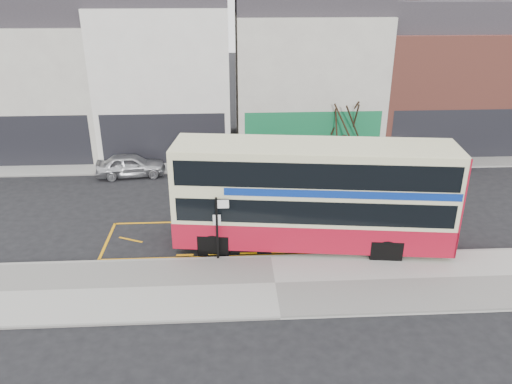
{
  "coord_description": "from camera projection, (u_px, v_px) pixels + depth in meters",
  "views": [
    {
      "loc": [
        -1.59,
        -17.9,
        10.6
      ],
      "look_at": [
        -0.47,
        2.0,
        1.98
      ],
      "focal_mm": 35.0,
      "sensor_mm": 36.0,
      "label": 1
    }
  ],
  "objects": [
    {
      "name": "far_pavement",
      "position": [
        255.0,
        162.0,
        30.74
      ],
      "size": [
        50.0,
        3.0,
        0.15
      ],
      "primitive_type": "cube",
      "color": "#A09F98",
      "rests_on": "ground"
    },
    {
      "name": "bus_stop_post",
      "position": [
        218.0,
        222.0,
        19.52
      ],
      "size": [
        0.66,
        0.11,
        2.66
      ],
      "rotation": [
        0.0,
        0.0,
        0.0
      ],
      "color": "black",
      "rests_on": "pavement"
    },
    {
      "name": "terrace_right",
      "position": [
        439.0,
        75.0,
        33.25
      ],
      "size": [
        9.0,
        8.01,
        10.3
      ],
      "color": "#984B3D",
      "rests_on": "ground"
    },
    {
      "name": "street_tree_right",
      "position": [
        346.0,
        111.0,
        29.46
      ],
      "size": [
        2.26,
        2.26,
        4.88
      ],
      "color": "black",
      "rests_on": "ground"
    },
    {
      "name": "pavement",
      "position": [
        275.0,
        284.0,
        18.55
      ],
      "size": [
        40.0,
        4.0,
        0.15
      ],
      "primitive_type": "cube",
      "color": "#A09F98",
      "rests_on": "ground"
    },
    {
      "name": "terrace_green_shop",
      "position": [
        305.0,
        69.0,
        32.59
      ],
      "size": [
        9.0,
        8.01,
        11.3
      ],
      "color": "beige",
      "rests_on": "ground"
    },
    {
      "name": "terrace_left",
      "position": [
        167.0,
        66.0,
        32.03
      ],
      "size": [
        8.0,
        8.01,
        11.8
      ],
      "color": "silver",
      "rests_on": "ground"
    },
    {
      "name": "road_markings",
      "position": [
        267.0,
        236.0,
        22.16
      ],
      "size": [
        14.0,
        3.4,
        0.01
      ],
      "primitive_type": null,
      "color": "orange",
      "rests_on": "ground"
    },
    {
      "name": "car_grey",
      "position": [
        266.0,
        164.0,
        28.75
      ],
      "size": [
        4.2,
        2.21,
        1.31
      ],
      "primitive_type": "imported",
      "rotation": [
        0.0,
        0.0,
        1.35
      ],
      "color": "#3E4145",
      "rests_on": "ground"
    },
    {
      "name": "ground",
      "position": [
        270.0,
        254.0,
        20.69
      ],
      "size": [
        120.0,
        120.0,
        0.0
      ],
      "primitive_type": "plane",
      "color": "black",
      "rests_on": "ground"
    },
    {
      "name": "car_silver",
      "position": [
        131.0,
        165.0,
        28.59
      ],
      "size": [
        4.04,
        1.98,
        1.33
      ],
      "primitive_type": "imported",
      "rotation": [
        0.0,
        0.0,
        1.68
      ],
      "color": "#AEAFB3",
      "rests_on": "ground"
    },
    {
      "name": "kerb",
      "position": [
        271.0,
        258.0,
        20.32
      ],
      "size": [
        40.0,
        0.15,
        0.15
      ],
      "primitive_type": "cube",
      "color": "gray",
      "rests_on": "ground"
    },
    {
      "name": "double_decker_bus",
      "position": [
        313.0,
        195.0,
        20.45
      ],
      "size": [
        11.56,
        3.99,
        4.52
      ],
      "rotation": [
        0.0,
        0.0,
        -0.12
      ],
      "color": "beige",
      "rests_on": "ground"
    },
    {
      "name": "terrace_far_left",
      "position": [
        41.0,
        75.0,
        31.81
      ],
      "size": [
        8.0,
        8.01,
        10.8
      ],
      "color": "beige",
      "rests_on": "ground"
    },
    {
      "name": "car_white",
      "position": [
        432.0,
        157.0,
        29.85
      ],
      "size": [
        4.79,
        2.33,
        1.34
      ],
      "primitive_type": "imported",
      "rotation": [
        0.0,
        0.0,
        1.47
      ],
      "color": "white",
      "rests_on": "ground"
    }
  ]
}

